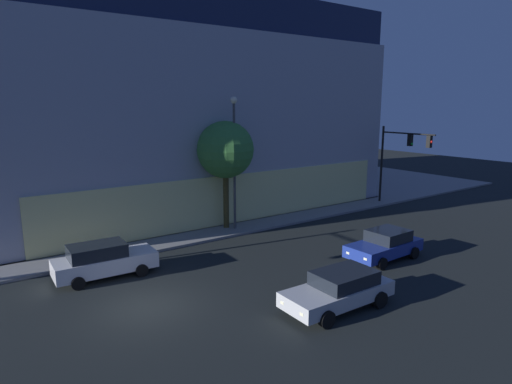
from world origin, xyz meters
TOP-DOWN VIEW (x-y plane):
  - ground_plane at (0.00, 0.00)m, footprint 120.00×120.00m
  - sidewalk_corner at (0.00, 36.02)m, footprint 80.00×60.00m
  - modern_building at (10.00, 19.64)m, footprint 29.67×22.88m
  - traffic_light_far_corner at (23.43, 5.34)m, footprint 0.36×4.86m
  - street_lamp_sidewalk at (9.01, 7.21)m, footprint 0.44×0.44m
  - sidewalk_tree at (8.66, 7.71)m, footprint 3.66×3.66m
  - car_white at (-0.41, 4.16)m, footprint 4.75×2.16m
  - car_silver at (6.37, -4.66)m, footprint 4.79×2.21m
  - car_blue at (12.59, -1.99)m, footprint 4.45×2.20m

SIDE VIEW (x-z plane):
  - ground_plane at x=0.00m, z-range 0.00..0.00m
  - sidewalk_corner at x=0.00m, z-range 0.00..0.15m
  - car_blue at x=12.59m, z-range 0.01..1.57m
  - car_silver at x=6.37m, z-range 0.04..1.55m
  - car_white at x=-0.41m, z-range 0.01..1.69m
  - traffic_light_far_corner at x=23.43m, z-range 1.43..7.68m
  - sidewalk_tree at x=8.66m, z-range 1.77..8.74m
  - street_lamp_sidewalk at x=9.01m, z-range 1.19..9.64m
  - modern_building at x=10.00m, z-range -0.08..15.46m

